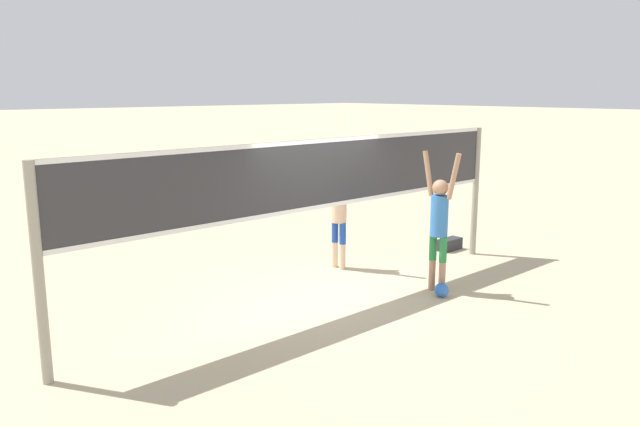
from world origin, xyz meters
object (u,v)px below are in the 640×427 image
at_px(player_blocker, 339,208).
at_px(volleyball, 442,290).
at_px(volleyball_net, 320,187).
at_px(player_spiker, 439,219).
at_px(gear_bag, 450,244).

bearing_deg(player_blocker, volleyball, 1.85).
bearing_deg(volleyball_net, player_spiker, -29.30).
relative_size(player_spiker, player_blocker, 1.07).
relative_size(volleyball_net, volleyball, 36.94).
bearing_deg(volleyball, volleyball_net, 142.14).
height_order(player_spiker, volleyball, player_spiker).
xyz_separation_m(player_spiker, player_blocker, (-0.25, 2.03, -0.09)).
xyz_separation_m(volleyball_net, player_spiker, (1.70, -0.95, -0.58)).
bearing_deg(player_spiker, player_blocker, 6.98).
bearing_deg(gear_bag, volleyball_net, -173.05).
relative_size(player_blocker, gear_bag, 3.89).
bearing_deg(player_blocker, volleyball_net, -53.35).
xyz_separation_m(volleyball, gear_bag, (2.52, 1.67, 0.01)).
xyz_separation_m(volleyball_net, volleyball, (1.52, -1.18, -1.67)).
xyz_separation_m(player_spiker, volleyball, (-0.18, -0.23, -1.09)).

